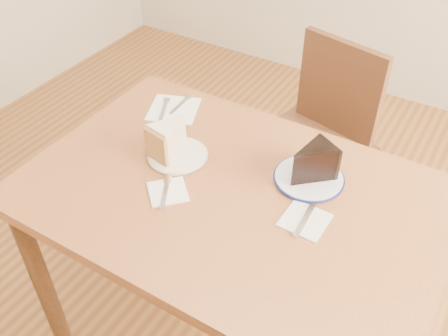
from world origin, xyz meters
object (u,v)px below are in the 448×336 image
plate_cream (178,155)px  plate_navy (309,178)px  table (232,215)px  chair_far (313,142)px  chocolate_cake (310,165)px  carrot_cake (172,138)px

plate_cream → plate_navy: size_ratio=0.89×
table → chair_far: chair_far is taller
chocolate_cake → plate_cream: bearing=43.1°
plate_cream → plate_navy: (0.39, 0.11, 0.00)m
table → chair_far: size_ratio=1.36×
table → plate_navy: bearing=43.0°
table → plate_cream: 0.25m
plate_cream → carrot_cake: 0.06m
plate_cream → carrot_cake: carrot_cake is taller
chair_far → carrot_cake: (-0.24, -0.61, 0.32)m
plate_cream → chocolate_cake: (0.39, 0.10, 0.06)m
plate_cream → plate_navy: same height
plate_navy → table: bearing=-137.0°
chair_far → plate_cream: bearing=84.3°
plate_cream → carrot_cake: size_ratio=1.49×
chair_far → table: bearing=103.9°
plate_navy → carrot_cake: (-0.41, -0.11, 0.06)m
plate_cream → chocolate_cake: 0.41m
chair_far → plate_navy: 0.60m
carrot_cake → table: bearing=-1.1°
carrot_cake → chocolate_cake: bearing=24.1°
carrot_cake → chocolate_cake: (0.41, 0.10, 0.00)m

